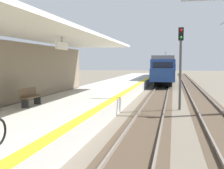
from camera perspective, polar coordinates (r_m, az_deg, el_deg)
station_platform at (r=17.02m, az=-7.06°, el=-4.21°), size 5.00×80.00×0.91m
track_pair_nearest_platform at (r=20.12m, az=8.79°, el=-4.04°), size 2.34×120.00×0.16m
track_pair_middle at (r=20.20m, az=18.49°, el=-4.19°), size 2.34×120.00×0.16m
approaching_train at (r=41.71m, az=10.72°, el=3.24°), size 2.93×19.60×4.76m
rail_signal_post at (r=18.20m, az=13.79°, el=4.92°), size 0.32×0.34×5.20m
platform_bench at (r=14.18m, az=-16.33°, el=-2.33°), size 0.45×1.60×0.88m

